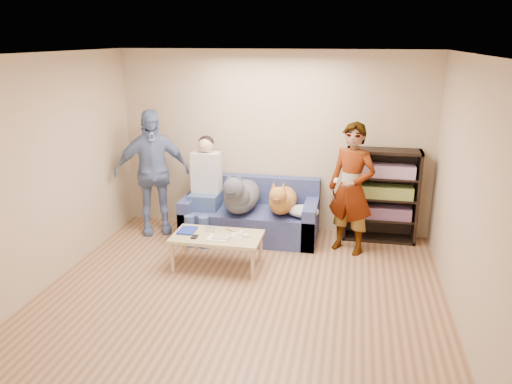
% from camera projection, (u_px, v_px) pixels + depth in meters
% --- Properties ---
extents(ground, '(5.00, 5.00, 0.00)m').
position_uv_depth(ground, '(234.00, 312.00, 5.23)').
color(ground, brown).
rests_on(ground, ground).
extents(ceiling, '(5.00, 5.00, 0.00)m').
position_uv_depth(ceiling, '(230.00, 55.00, 4.46)').
color(ceiling, white).
rests_on(ceiling, ground).
extents(wall_back, '(4.50, 0.00, 4.50)m').
position_uv_depth(wall_back, '(274.00, 143.00, 7.18)').
color(wall_back, tan).
rests_on(wall_back, ground).
extents(wall_front, '(4.50, 0.00, 4.50)m').
position_uv_depth(wall_front, '(112.00, 341.00, 2.50)').
color(wall_front, tan).
rests_on(wall_front, ground).
extents(wall_left, '(0.00, 5.00, 5.00)m').
position_uv_depth(wall_left, '(25.00, 181.00, 5.26)').
color(wall_left, tan).
rests_on(wall_left, ground).
extents(wall_right, '(0.00, 5.00, 5.00)m').
position_uv_depth(wall_right, '(478.00, 209.00, 4.42)').
color(wall_right, tan).
rests_on(wall_right, ground).
extents(blanket, '(0.42, 0.36, 0.15)m').
position_uv_depth(blanket, '(304.00, 211.00, 6.75)').
color(blanket, '#A4A4A8').
rests_on(blanket, sofa).
extents(person_standing_right, '(0.75, 0.65, 1.74)m').
position_uv_depth(person_standing_right, '(351.00, 189.00, 6.48)').
color(person_standing_right, gray).
rests_on(person_standing_right, ground).
extents(person_standing_left, '(1.14, 0.88, 1.81)m').
position_uv_depth(person_standing_left, '(152.00, 172.00, 7.13)').
color(person_standing_left, '#7694BD').
rests_on(person_standing_left, ground).
extents(held_controller, '(0.05, 0.12, 0.03)m').
position_uv_depth(held_controller, '(336.00, 180.00, 6.28)').
color(held_controller, white).
rests_on(held_controller, person_standing_right).
extents(notebook_blue, '(0.20, 0.26, 0.03)m').
position_uv_depth(notebook_blue, '(187.00, 230.00, 6.26)').
color(notebook_blue, '#1C2F9C').
rests_on(notebook_blue, coffee_table).
extents(papers, '(0.26, 0.20, 0.02)m').
position_uv_depth(papers, '(219.00, 238.00, 6.04)').
color(papers, white).
rests_on(papers, coffee_table).
extents(magazine, '(0.22, 0.17, 0.01)m').
position_uv_depth(magazine, '(222.00, 237.00, 6.05)').
color(magazine, '#AEA58B').
rests_on(magazine, coffee_table).
extents(camera_silver, '(0.11, 0.06, 0.05)m').
position_uv_depth(camera_silver, '(210.00, 229.00, 6.27)').
color(camera_silver, silver).
rests_on(camera_silver, coffee_table).
extents(controller_a, '(0.04, 0.13, 0.03)m').
position_uv_depth(controller_a, '(241.00, 233.00, 6.18)').
color(controller_a, white).
rests_on(controller_a, coffee_table).
extents(controller_b, '(0.09, 0.06, 0.03)m').
position_uv_depth(controller_b, '(246.00, 236.00, 6.09)').
color(controller_b, silver).
rests_on(controller_b, coffee_table).
extents(headphone_cup_a, '(0.07, 0.07, 0.02)m').
position_uv_depth(headphone_cup_a, '(232.00, 236.00, 6.08)').
color(headphone_cup_a, white).
rests_on(headphone_cup_a, coffee_table).
extents(headphone_cup_b, '(0.07, 0.07, 0.02)m').
position_uv_depth(headphone_cup_b, '(234.00, 234.00, 6.16)').
color(headphone_cup_b, white).
rests_on(headphone_cup_b, coffee_table).
extents(pen_orange, '(0.13, 0.06, 0.01)m').
position_uv_depth(pen_orange, '(212.00, 240.00, 5.99)').
color(pen_orange, '#C8641C').
rests_on(pen_orange, coffee_table).
extents(pen_black, '(0.13, 0.08, 0.01)m').
position_uv_depth(pen_black, '(230.00, 230.00, 6.29)').
color(pen_black, black).
rests_on(pen_black, coffee_table).
extents(wallet, '(0.07, 0.12, 0.02)m').
position_uv_depth(wallet, '(195.00, 237.00, 6.07)').
color(wallet, black).
rests_on(wallet, coffee_table).
extents(sofa, '(1.90, 0.85, 0.82)m').
position_uv_depth(sofa, '(251.00, 217.00, 7.16)').
color(sofa, '#515B93').
rests_on(sofa, ground).
extents(person_seated, '(0.40, 0.73, 1.47)m').
position_uv_depth(person_seated, '(205.00, 184.00, 7.01)').
color(person_seated, '#3F638B').
rests_on(person_seated, sofa).
extents(dog_gray, '(0.47, 1.28, 0.68)m').
position_uv_depth(dog_gray, '(241.00, 195.00, 6.87)').
color(dog_gray, '#50545B').
rests_on(dog_gray, sofa).
extents(dog_tan, '(0.38, 1.15, 0.55)m').
position_uv_depth(dog_tan, '(282.00, 200.00, 6.83)').
color(dog_tan, '#AD6134').
rests_on(dog_tan, sofa).
extents(coffee_table, '(1.10, 0.60, 0.42)m').
position_uv_depth(coffee_table, '(217.00, 239.00, 6.15)').
color(coffee_table, tan).
rests_on(coffee_table, ground).
extents(bookshelf, '(1.00, 0.34, 1.30)m').
position_uv_depth(bookshelf, '(381.00, 193.00, 6.92)').
color(bookshelf, black).
rests_on(bookshelf, ground).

